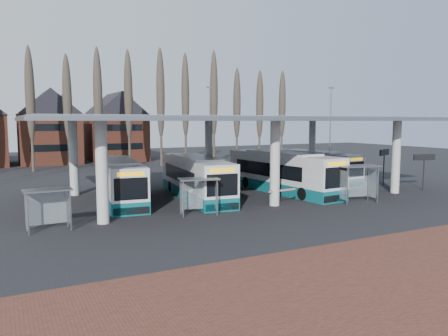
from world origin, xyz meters
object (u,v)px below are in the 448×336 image
bus_1 (195,178)px  bus_2 (282,173)px  shelter_1 (198,188)px  bus_3 (312,167)px  shelter_2 (357,175)px  bus_0 (120,181)px  shelter_0 (48,200)px

bus_1 → bus_2: (7.63, -0.71, 0.07)m
shelter_1 → bus_1: bearing=81.0°
shelter_1 → bus_3: bearing=42.0°
shelter_1 → shelter_2: bearing=5.8°
bus_0 → bus_2: bearing=-2.1°
bus_2 → shelter_0: bus_2 is taller
shelter_0 → shelter_1: 9.01m
bus_1 → shelter_2: bus_1 is taller
shelter_2 → bus_2: bearing=118.6°
bus_3 → shelter_0: bus_3 is taller
bus_0 → shelter_2: (15.46, -8.51, 0.53)m
bus_0 → shelter_1: (3.35, -7.06, 0.23)m
bus_2 → shelter_1: bus_2 is taller
bus_2 → shelter_2: bearing=-76.4°
shelter_1 → shelter_2: 12.20m
bus_1 → shelter_1: bus_1 is taller
bus_3 → shelter_1: 18.91m
bus_1 → bus_2: bus_2 is taller
shelter_2 → shelter_0: bearing=-173.6°
bus_0 → bus_1: bearing=-6.5°
bus_1 → shelter_1: 6.21m
bus_1 → shelter_1: (-2.29, -5.77, 0.18)m
bus_3 → shelter_2: bearing=-118.5°
shelter_2 → shelter_1: bearing=-176.8°
bus_1 → shelter_2: bearing=-30.3°
bus_0 → bus_2: (13.27, -2.01, 0.13)m
shelter_0 → shelter_1: size_ratio=0.92×
bus_1 → bus_3: size_ratio=1.08×
bus_3 → shelter_1: bearing=-157.0°
bus_2 → shelter_1: 11.14m
shelter_0 → shelter_2: size_ratio=0.79×
bus_1 → shelter_0: bus_1 is taller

